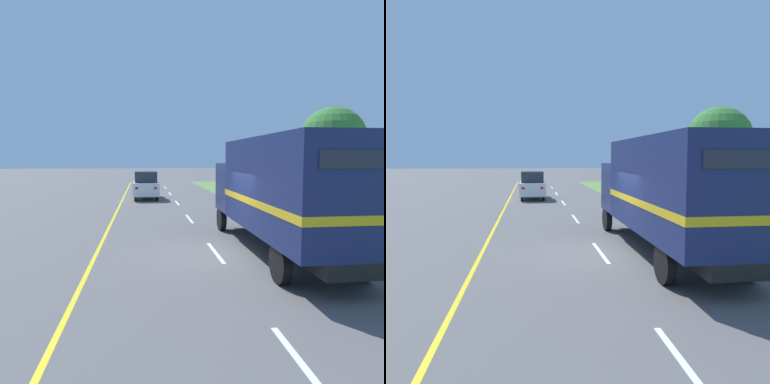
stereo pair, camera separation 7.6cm
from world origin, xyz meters
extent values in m
plane|color=#5B5959|center=(0.00, 0.00, 0.00)|extent=(200.00, 200.00, 0.00)
cube|color=yellow|center=(-3.70, 9.66, 0.00)|extent=(0.12, 51.65, 0.01)
cube|color=white|center=(0.00, -6.41, 0.00)|extent=(0.12, 2.60, 0.01)
cube|color=white|center=(0.00, 0.19, 0.00)|extent=(0.12, 2.60, 0.01)
cube|color=white|center=(0.00, 6.79, 0.00)|extent=(0.12, 2.60, 0.01)
cube|color=white|center=(0.00, 13.39, 0.00)|extent=(0.12, 2.60, 0.01)
cube|color=white|center=(0.00, 19.99, 0.00)|extent=(0.12, 2.60, 0.01)
cube|color=white|center=(0.00, 26.59, 0.00)|extent=(0.12, 2.60, 0.01)
cylinder|color=black|center=(0.95, 3.73, 0.50)|extent=(0.22, 1.00, 1.00)
cylinder|color=black|center=(3.03, 3.73, 0.50)|extent=(0.22, 1.00, 1.00)
cylinder|color=black|center=(0.95, -2.90, 0.50)|extent=(0.22, 1.00, 1.00)
cylinder|color=black|center=(3.03, -2.90, 0.50)|extent=(0.22, 1.00, 1.00)
cube|color=black|center=(1.99, 0.00, 0.68)|extent=(1.33, 8.82, 0.36)
cube|color=navy|center=(1.99, -1.05, 2.20)|extent=(2.43, 6.72, 2.68)
cube|color=gold|center=(1.99, -1.05, 1.73)|extent=(2.45, 6.74, 0.20)
cube|color=#232833|center=(1.99, -4.42, 2.94)|extent=(1.82, 0.03, 0.36)
cube|color=navy|center=(1.99, 3.36, 1.81)|extent=(2.33, 2.10, 1.90)
cube|color=#283342|center=(1.99, 4.42, 2.05)|extent=(2.06, 0.03, 0.85)
cylinder|color=black|center=(-2.75, 17.42, 0.33)|extent=(0.16, 0.66, 0.66)
cylinder|color=black|center=(-1.28, 17.42, 0.33)|extent=(0.16, 0.66, 0.66)
cylinder|color=black|center=(-2.75, 14.92, 0.33)|extent=(0.16, 0.66, 0.66)
cylinder|color=black|center=(-1.28, 14.92, 0.33)|extent=(0.16, 0.66, 0.66)
cube|color=white|center=(-2.01, 16.17, 0.78)|extent=(1.80, 4.04, 0.91)
cube|color=#282D38|center=(-2.01, 16.01, 1.63)|extent=(1.55, 2.22, 0.77)
cube|color=red|center=(-2.64, 14.14, 0.94)|extent=(0.20, 0.03, 0.14)
cube|color=red|center=(-1.38, 14.14, 0.94)|extent=(0.20, 0.03, 0.14)
cylinder|color=#9E9EA3|center=(4.81, 4.02, 1.11)|extent=(0.09, 0.09, 2.23)
cylinder|color=#9E9EA3|center=(6.33, 4.02, 1.11)|extent=(0.09, 0.09, 2.23)
cube|color=navy|center=(5.57, 4.02, 1.59)|extent=(2.18, 0.06, 1.28)
cube|color=navy|center=(6.31, 4.02, 2.41)|extent=(0.70, 0.06, 0.32)
cube|color=silver|center=(5.57, 3.98, 1.59)|extent=(1.70, 0.02, 0.23)
cylinder|color=brown|center=(8.59, 9.22, 1.27)|extent=(0.42, 0.42, 2.54)
sphere|color=#387A33|center=(8.59, 9.22, 4.03)|extent=(3.73, 3.73, 3.73)
cylinder|color=#4C3823|center=(11.70, 16.07, 0.81)|extent=(0.25, 0.25, 1.62)
sphere|color=#1E511E|center=(11.70, 16.07, 3.44)|extent=(4.55, 4.55, 4.55)
camera|label=1|loc=(-2.24, -11.17, 2.96)|focal=35.00mm
camera|label=2|loc=(-2.17, -11.18, 2.96)|focal=35.00mm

